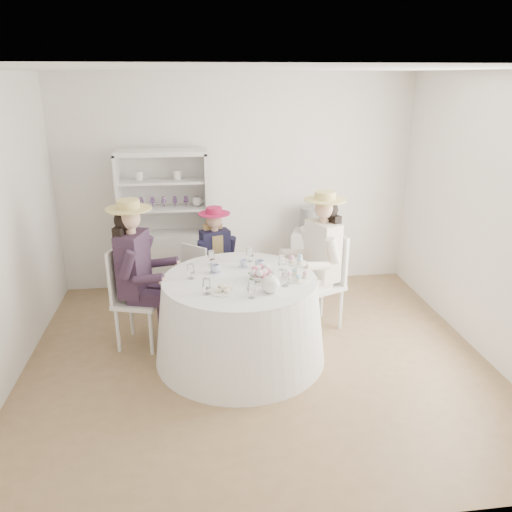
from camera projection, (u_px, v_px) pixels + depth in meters
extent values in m
plane|color=brown|center=(257.00, 359.00, 4.95)|extent=(4.50, 4.50, 0.00)
plane|color=white|center=(258.00, 69.00, 4.03)|extent=(4.50, 4.50, 0.00)
plane|color=silver|center=(237.00, 184.00, 6.36)|extent=(4.50, 0.00, 4.50)
plane|color=silver|center=(307.00, 337.00, 2.63)|extent=(4.50, 0.00, 4.50)
plane|color=silver|center=(491.00, 220.00, 4.76)|extent=(0.00, 4.50, 4.50)
cone|color=white|center=(240.00, 319.00, 4.86)|extent=(1.67, 1.67, 0.82)
cylinder|color=white|center=(240.00, 279.00, 4.72)|extent=(1.47, 1.47, 0.02)
cube|color=silver|center=(168.00, 263.00, 6.34)|extent=(1.13, 0.56, 0.81)
cube|color=silver|center=(164.00, 191.00, 6.20)|extent=(1.07, 0.20, 0.99)
cube|color=silver|center=(161.00, 152.00, 5.86)|extent=(1.13, 0.56, 0.05)
cube|color=silver|center=(119.00, 195.00, 5.97)|extent=(0.10, 0.41, 0.99)
cube|color=silver|center=(206.00, 193.00, 6.09)|extent=(0.10, 0.41, 0.99)
cube|color=silver|center=(164.00, 208.00, 6.09)|extent=(1.05, 0.50, 0.03)
cube|color=silver|center=(162.00, 181.00, 5.98)|extent=(1.05, 0.50, 0.03)
sphere|color=white|center=(197.00, 201.00, 6.12)|extent=(0.13, 0.13, 0.13)
cube|color=silver|center=(311.00, 259.00, 6.55)|extent=(0.61, 0.61, 0.75)
cylinder|color=black|center=(312.00, 220.00, 6.37)|extent=(0.36, 0.36, 0.33)
cube|color=silver|center=(139.00, 301.00, 5.06)|extent=(0.54, 0.54, 0.04)
cylinder|color=silver|center=(151.00, 333.00, 4.96)|extent=(0.04, 0.04, 0.48)
cylinder|color=silver|center=(163.00, 317.00, 5.28)|extent=(0.04, 0.04, 0.48)
cylinder|color=silver|center=(118.00, 330.00, 5.01)|extent=(0.04, 0.04, 0.48)
cylinder|color=silver|center=(131.00, 314.00, 5.34)|extent=(0.04, 0.04, 0.48)
cube|color=silver|center=(118.00, 273.00, 4.99)|extent=(0.15, 0.41, 0.55)
cube|color=black|center=(133.00, 264.00, 4.93)|extent=(0.32, 0.44, 0.63)
cube|color=black|center=(147.00, 298.00, 4.92)|extent=(0.40, 0.24, 0.13)
cylinder|color=black|center=(164.00, 329.00, 5.01)|extent=(0.11, 0.11, 0.50)
cylinder|color=black|center=(128.00, 265.00, 4.68)|extent=(0.21, 0.15, 0.30)
cube|color=black|center=(154.00, 290.00, 5.10)|extent=(0.40, 0.24, 0.13)
cylinder|color=black|center=(170.00, 320.00, 5.19)|extent=(0.11, 0.11, 0.50)
cylinder|color=black|center=(145.00, 249.00, 5.10)|extent=(0.21, 0.15, 0.30)
cylinder|color=#D8A889|center=(130.00, 231.00, 4.81)|extent=(0.10, 0.10, 0.09)
sphere|color=#D8A889|center=(129.00, 219.00, 4.77)|extent=(0.21, 0.21, 0.21)
sphere|color=black|center=(125.00, 220.00, 4.78)|extent=(0.21, 0.21, 0.21)
cube|color=black|center=(123.00, 245.00, 4.88)|extent=(0.16, 0.28, 0.42)
cylinder|color=#CFB865|center=(129.00, 209.00, 4.74)|extent=(0.44, 0.44, 0.01)
cylinder|color=#CFB865|center=(128.00, 204.00, 4.72)|extent=(0.22, 0.22, 0.09)
cube|color=silver|center=(217.00, 279.00, 5.82)|extent=(0.45, 0.45, 0.04)
cylinder|color=silver|center=(210.00, 303.00, 5.72)|extent=(0.03, 0.03, 0.40)
cylinder|color=silver|center=(233.00, 298.00, 5.83)|extent=(0.03, 0.03, 0.40)
cylinder|color=silver|center=(202.00, 293.00, 5.96)|extent=(0.03, 0.03, 0.40)
cylinder|color=silver|center=(224.00, 289.00, 6.07)|extent=(0.03, 0.03, 0.40)
cube|color=silver|center=(211.00, 256.00, 5.88)|extent=(0.33, 0.12, 0.45)
cube|color=#1A1933|center=(215.00, 252.00, 5.73)|extent=(0.36, 0.27, 0.52)
cube|color=tan|center=(215.00, 252.00, 5.73)|extent=(0.18, 0.23, 0.45)
cube|color=#1A1933|center=(213.00, 278.00, 5.68)|extent=(0.20, 0.33, 0.11)
cylinder|color=#1A1933|center=(217.00, 304.00, 5.66)|extent=(0.09, 0.09, 0.41)
cylinder|color=#1A1933|center=(201.00, 250.00, 5.60)|extent=(0.12, 0.17, 0.25)
cube|color=#1A1933|center=(226.00, 276.00, 5.74)|extent=(0.20, 0.33, 0.11)
cylinder|color=#1A1933|center=(231.00, 301.00, 5.72)|extent=(0.09, 0.09, 0.41)
cylinder|color=#1A1933|center=(231.00, 246.00, 5.75)|extent=(0.12, 0.17, 0.25)
cylinder|color=#D8A889|center=(215.00, 229.00, 5.63)|extent=(0.08, 0.08, 0.07)
sphere|color=#D8A889|center=(214.00, 221.00, 5.60)|extent=(0.17, 0.17, 0.17)
sphere|color=tan|center=(213.00, 221.00, 5.64)|extent=(0.17, 0.17, 0.17)
cube|color=tan|center=(213.00, 238.00, 5.74)|extent=(0.23, 0.13, 0.34)
cylinder|color=#B61B4B|center=(214.00, 214.00, 5.57)|extent=(0.36, 0.36, 0.01)
cylinder|color=#B61B4B|center=(214.00, 210.00, 5.56)|extent=(0.18, 0.18, 0.07)
cube|color=silver|center=(319.00, 286.00, 5.44)|extent=(0.57, 0.57, 0.04)
cylinder|color=silver|center=(296.00, 304.00, 5.59)|extent=(0.04, 0.04, 0.48)
cylinder|color=silver|center=(315.00, 316.00, 5.30)|extent=(0.04, 0.04, 0.48)
cylinder|color=silver|center=(321.00, 297.00, 5.75)|extent=(0.04, 0.04, 0.48)
cylinder|color=silver|center=(341.00, 309.00, 5.47)|extent=(0.04, 0.04, 0.48)
cube|color=silver|center=(335.00, 257.00, 5.43)|extent=(0.19, 0.39, 0.54)
cube|color=silver|center=(323.00, 251.00, 5.32)|extent=(0.35, 0.44, 0.63)
cube|color=silver|center=(305.00, 277.00, 5.43)|extent=(0.40, 0.27, 0.13)
cylinder|color=silver|center=(292.00, 308.00, 5.47)|extent=(0.11, 0.11, 0.50)
cylinder|color=silver|center=(307.00, 239.00, 5.45)|extent=(0.21, 0.16, 0.30)
cube|color=silver|center=(315.00, 284.00, 5.27)|extent=(0.40, 0.27, 0.13)
cylinder|color=silver|center=(302.00, 315.00, 5.31)|extent=(0.11, 0.11, 0.50)
cylinder|color=silver|center=(333.00, 250.00, 5.09)|extent=(0.21, 0.16, 0.30)
cylinder|color=#D8A889|center=(324.00, 220.00, 5.20)|extent=(0.10, 0.10, 0.09)
sphere|color=#D8A889|center=(325.00, 209.00, 5.16)|extent=(0.21, 0.21, 0.21)
sphere|color=black|center=(328.00, 210.00, 5.19)|extent=(0.21, 0.21, 0.21)
cube|color=black|center=(330.00, 233.00, 5.29)|extent=(0.18, 0.27, 0.41)
cylinder|color=#CFB865|center=(325.00, 200.00, 5.13)|extent=(0.43, 0.43, 0.01)
cylinder|color=#CFB865|center=(325.00, 196.00, 5.11)|extent=(0.22, 0.22, 0.09)
cube|color=silver|center=(205.00, 281.00, 5.77)|extent=(0.52, 0.52, 0.04)
cylinder|color=silver|center=(223.00, 296.00, 5.88)|extent=(0.03, 0.03, 0.40)
cylinder|color=silver|center=(204.00, 290.00, 6.04)|extent=(0.03, 0.03, 0.40)
cylinder|color=silver|center=(207.00, 305.00, 5.65)|extent=(0.03, 0.03, 0.40)
cylinder|color=silver|center=(188.00, 299.00, 5.81)|extent=(0.03, 0.03, 0.40)
cube|color=silver|center=(195.00, 265.00, 5.56)|extent=(0.28, 0.25, 0.46)
imported|color=white|center=(215.00, 269.00, 4.83)|extent=(0.10, 0.10, 0.07)
imported|color=white|center=(243.00, 264.00, 4.98)|extent=(0.08, 0.08, 0.07)
imported|color=white|center=(260.00, 265.00, 4.94)|extent=(0.11, 0.11, 0.08)
imported|color=white|center=(262.00, 278.00, 4.65)|extent=(0.27, 0.27, 0.06)
sphere|color=#D16884|center=(266.00, 272.00, 4.64)|extent=(0.07, 0.07, 0.07)
sphere|color=white|center=(265.00, 270.00, 4.67)|extent=(0.07, 0.07, 0.07)
sphere|color=#D16884|center=(261.00, 270.00, 4.69)|extent=(0.07, 0.07, 0.07)
sphere|color=white|center=(258.00, 270.00, 4.69)|extent=(0.07, 0.07, 0.07)
sphere|color=#D16884|center=(255.00, 271.00, 4.66)|extent=(0.07, 0.07, 0.07)
sphere|color=white|center=(254.00, 272.00, 4.63)|extent=(0.07, 0.07, 0.07)
sphere|color=#D16884|center=(256.00, 273.00, 4.60)|extent=(0.07, 0.07, 0.07)
sphere|color=white|center=(259.00, 274.00, 4.59)|extent=(0.07, 0.07, 0.07)
sphere|color=#D16884|center=(263.00, 274.00, 4.59)|extent=(0.07, 0.07, 0.07)
sphere|color=white|center=(266.00, 273.00, 4.61)|extent=(0.07, 0.07, 0.07)
sphere|color=white|center=(271.00, 284.00, 4.39)|extent=(0.17, 0.17, 0.17)
cylinder|color=white|center=(282.00, 283.00, 4.40)|extent=(0.10, 0.03, 0.08)
cylinder|color=white|center=(271.00, 275.00, 4.36)|extent=(0.04, 0.04, 0.02)
cylinder|color=white|center=(224.00, 291.00, 4.41)|extent=(0.24, 0.24, 0.01)
cube|color=beige|center=(219.00, 290.00, 4.38)|extent=(0.06, 0.04, 0.03)
cube|color=beige|center=(224.00, 288.00, 4.40)|extent=(0.06, 0.05, 0.03)
cube|color=beige|center=(229.00, 288.00, 4.43)|extent=(0.07, 0.06, 0.03)
cube|color=beige|center=(221.00, 286.00, 4.43)|extent=(0.07, 0.07, 0.03)
cube|color=beige|center=(227.00, 291.00, 4.37)|extent=(0.06, 0.07, 0.03)
cylinder|color=white|center=(296.00, 279.00, 4.68)|extent=(0.25, 0.25, 0.01)
cylinder|color=white|center=(297.00, 271.00, 4.66)|extent=(0.02, 0.02, 0.16)
cylinder|color=white|center=(297.00, 263.00, 4.63)|extent=(0.18, 0.18, 0.01)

